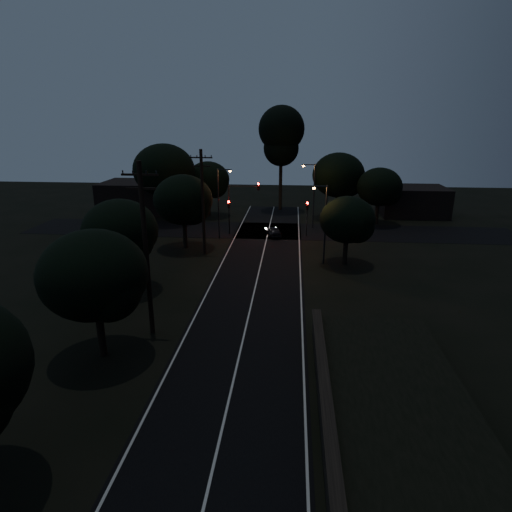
{
  "coord_description": "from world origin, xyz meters",
  "views": [
    {
      "loc": [
        2.89,
        -9.35,
        13.34
      ],
      "look_at": [
        0.0,
        24.0,
        2.5
      ],
      "focal_mm": 30.0,
      "sensor_mm": 36.0,
      "label": 1
    }
  ],
  "objects_px": {
    "utility_pole_far": "(203,201)",
    "signal_left": "(229,211)",
    "signal_right": "(307,212)",
    "signal_mast": "(243,199)",
    "car": "(274,232)",
    "streetlight_c": "(324,219)",
    "utility_pole_mid": "(146,248)",
    "tall_pine": "(281,135)",
    "streetlight_a": "(220,199)",
    "streetlight_b": "(312,191)"
  },
  "relations": [
    {
      "from": "streetlight_b",
      "to": "streetlight_a",
      "type": "bearing_deg",
      "value": -150.52
    },
    {
      "from": "streetlight_a",
      "to": "streetlight_c",
      "type": "distance_m",
      "value": 13.72
    },
    {
      "from": "tall_pine",
      "to": "streetlight_a",
      "type": "xyz_separation_m",
      "value": [
        -6.31,
        -17.0,
        -6.28
      ]
    },
    {
      "from": "utility_pole_mid",
      "to": "car",
      "type": "relative_size",
      "value": 3.26
    },
    {
      "from": "signal_left",
      "to": "streetlight_a",
      "type": "relative_size",
      "value": 0.51
    },
    {
      "from": "signal_left",
      "to": "car",
      "type": "height_order",
      "value": "signal_left"
    },
    {
      "from": "utility_pole_mid",
      "to": "streetlight_a",
      "type": "height_order",
      "value": "utility_pole_mid"
    },
    {
      "from": "utility_pole_mid",
      "to": "signal_mast",
      "type": "xyz_separation_m",
      "value": [
        3.09,
        24.99,
        -1.4
      ]
    },
    {
      "from": "streetlight_b",
      "to": "car",
      "type": "distance_m",
      "value": 7.61
    },
    {
      "from": "tall_pine",
      "to": "streetlight_b",
      "type": "bearing_deg",
      "value": -68.62
    },
    {
      "from": "signal_left",
      "to": "streetlight_b",
      "type": "relative_size",
      "value": 0.51
    },
    {
      "from": "utility_pole_far",
      "to": "tall_pine",
      "type": "relative_size",
      "value": 0.69
    },
    {
      "from": "utility_pole_mid",
      "to": "streetlight_c",
      "type": "bearing_deg",
      "value": 51.74
    },
    {
      "from": "streetlight_c",
      "to": "signal_mast",
      "type": "bearing_deg",
      "value": 131.19
    },
    {
      "from": "utility_pole_far",
      "to": "signal_mast",
      "type": "bearing_deg",
      "value": 68.89
    },
    {
      "from": "utility_pole_mid",
      "to": "streetlight_b",
      "type": "height_order",
      "value": "utility_pole_mid"
    },
    {
      "from": "utility_pole_far",
      "to": "signal_left",
      "type": "distance_m",
      "value": 8.53
    },
    {
      "from": "utility_pole_mid",
      "to": "streetlight_b",
      "type": "xyz_separation_m",
      "value": [
        11.31,
        29.0,
        -1.1
      ]
    },
    {
      "from": "utility_pole_mid",
      "to": "car",
      "type": "height_order",
      "value": "utility_pole_mid"
    },
    {
      "from": "signal_mast",
      "to": "car",
      "type": "distance_m",
      "value": 5.29
    },
    {
      "from": "utility_pole_mid",
      "to": "signal_right",
      "type": "relative_size",
      "value": 2.68
    },
    {
      "from": "signal_left",
      "to": "car",
      "type": "distance_m",
      "value": 5.84
    },
    {
      "from": "tall_pine",
      "to": "signal_left",
      "type": "distance_m",
      "value": 17.94
    },
    {
      "from": "streetlight_c",
      "to": "car",
      "type": "bearing_deg",
      "value": 118.24
    },
    {
      "from": "signal_mast",
      "to": "streetlight_b",
      "type": "xyz_separation_m",
      "value": [
        8.22,
        4.01,
        0.3
      ]
    },
    {
      "from": "tall_pine",
      "to": "streetlight_c",
      "type": "height_order",
      "value": "tall_pine"
    },
    {
      "from": "signal_left",
      "to": "signal_mast",
      "type": "relative_size",
      "value": 0.66
    },
    {
      "from": "streetlight_c",
      "to": "streetlight_b",
      "type": "bearing_deg",
      "value": 92.14
    },
    {
      "from": "utility_pole_mid",
      "to": "tall_pine",
      "type": "height_order",
      "value": "tall_pine"
    },
    {
      "from": "utility_pole_mid",
      "to": "tall_pine",
      "type": "distance_m",
      "value": 40.94
    },
    {
      "from": "utility_pole_mid",
      "to": "streetlight_b",
      "type": "relative_size",
      "value": 1.38
    },
    {
      "from": "streetlight_b",
      "to": "tall_pine",
      "type": "bearing_deg",
      "value": 111.38
    },
    {
      "from": "signal_right",
      "to": "signal_mast",
      "type": "bearing_deg",
      "value": 179.97
    },
    {
      "from": "utility_pole_far",
      "to": "signal_mast",
      "type": "distance_m",
      "value": 8.64
    },
    {
      "from": "utility_pole_mid",
      "to": "signal_mast",
      "type": "bearing_deg",
      "value": 82.96
    },
    {
      "from": "tall_pine",
      "to": "signal_right",
      "type": "height_order",
      "value": "tall_pine"
    },
    {
      "from": "signal_left",
      "to": "signal_right",
      "type": "xyz_separation_m",
      "value": [
        9.2,
        0.0,
        0.0
      ]
    },
    {
      "from": "signal_left",
      "to": "signal_right",
      "type": "distance_m",
      "value": 9.2
    },
    {
      "from": "utility_pole_mid",
      "to": "streetlight_a",
      "type": "bearing_deg",
      "value": 88.27
    },
    {
      "from": "signal_right",
      "to": "streetlight_a",
      "type": "relative_size",
      "value": 0.51
    },
    {
      "from": "tall_pine",
      "to": "streetlight_b",
      "type": "height_order",
      "value": "tall_pine"
    },
    {
      "from": "car",
      "to": "signal_right",
      "type": "bearing_deg",
      "value": 172.5
    },
    {
      "from": "signal_right",
      "to": "streetlight_c",
      "type": "bearing_deg",
      "value": -82.98
    },
    {
      "from": "signal_right",
      "to": "tall_pine",
      "type": "bearing_deg",
      "value": 103.49
    },
    {
      "from": "tall_pine",
      "to": "signal_right",
      "type": "bearing_deg",
      "value": -76.51
    },
    {
      "from": "signal_left",
      "to": "car",
      "type": "xyz_separation_m",
      "value": [
        5.36,
        -0.55,
        -2.26
      ]
    },
    {
      "from": "utility_pole_mid",
      "to": "tall_pine",
      "type": "relative_size",
      "value": 0.73
    },
    {
      "from": "signal_left",
      "to": "tall_pine",
      "type": "bearing_deg",
      "value": 69.54
    },
    {
      "from": "signal_right",
      "to": "signal_mast",
      "type": "height_order",
      "value": "signal_mast"
    },
    {
      "from": "signal_mast",
      "to": "streetlight_c",
      "type": "height_order",
      "value": "streetlight_c"
    }
  ]
}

